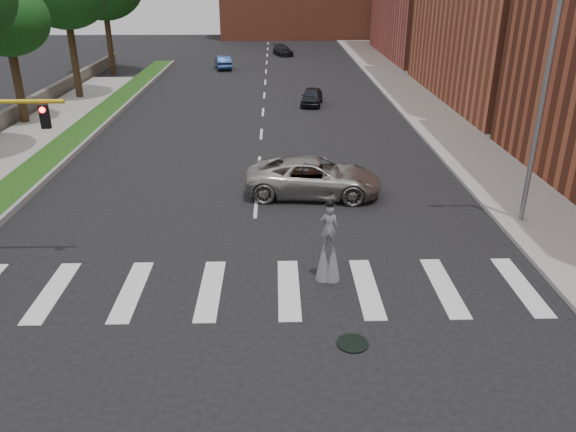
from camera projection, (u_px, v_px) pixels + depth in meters
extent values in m
plane|color=black|center=(248.00, 306.00, 17.50)|extent=(160.00, 160.00, 0.00)
cube|color=#1B4212|center=(80.00, 133.00, 35.50)|extent=(2.00, 60.00, 0.25)
cube|color=gray|center=(96.00, 133.00, 35.52)|extent=(0.20, 60.00, 0.28)
cube|color=gray|center=(435.00, 113.00, 40.61)|extent=(5.00, 90.00, 0.18)
cube|color=#554F49|center=(5.00, 119.00, 37.04)|extent=(0.50, 56.00, 1.10)
cylinder|color=black|center=(352.00, 343.00, 15.73)|extent=(0.90, 0.90, 0.04)
cylinder|color=slate|center=(540.00, 116.00, 21.41)|extent=(0.20, 0.20, 9.00)
cube|color=black|center=(45.00, 117.00, 17.97)|extent=(0.28, 0.18, 0.75)
cylinder|color=#FF0C0C|center=(42.00, 110.00, 17.78)|extent=(0.18, 0.06, 0.18)
cylinder|color=black|center=(333.00, 265.00, 18.77)|extent=(0.07, 0.07, 1.13)
cylinder|color=black|center=(323.00, 264.00, 18.82)|extent=(0.07, 0.07, 1.13)
cone|color=slate|center=(333.00, 261.00, 18.72)|extent=(0.52, 0.52, 1.41)
cone|color=slate|center=(323.00, 261.00, 18.76)|extent=(0.52, 0.52, 1.41)
imported|color=slate|center=(329.00, 228.00, 18.25)|extent=(0.64, 0.48, 1.60)
sphere|color=black|center=(330.00, 203.00, 17.90)|extent=(0.26, 0.26, 0.26)
cylinder|color=black|center=(330.00, 205.00, 17.92)|extent=(0.34, 0.34, 0.02)
cube|color=gold|center=(330.00, 214.00, 18.19)|extent=(0.22, 0.05, 0.10)
imported|color=#A4A19A|center=(314.00, 177.00, 25.84)|extent=(6.43, 3.43, 1.72)
imported|color=black|center=(312.00, 97.00, 43.29)|extent=(2.07, 3.95, 1.28)
imported|color=navy|center=(223.00, 62.00, 59.02)|extent=(2.21, 4.37, 1.37)
imported|color=black|center=(283.00, 50.00, 68.36)|extent=(2.77, 4.38, 1.18)
cylinder|color=black|center=(18.00, 84.00, 37.01)|extent=(0.56, 0.56, 5.40)
ellipsoid|color=#103512|center=(6.00, 19.00, 35.38)|extent=(5.38, 5.38, 4.57)
cylinder|color=black|center=(74.00, 58.00, 44.23)|extent=(0.56, 0.56, 6.52)
cylinder|color=black|center=(109.00, 41.00, 54.95)|extent=(0.56, 0.56, 6.41)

